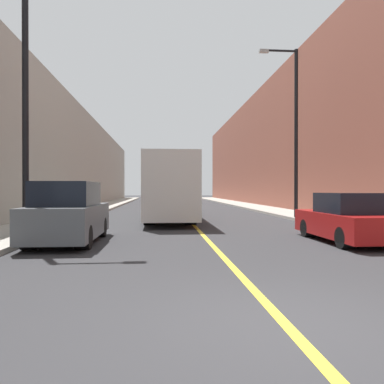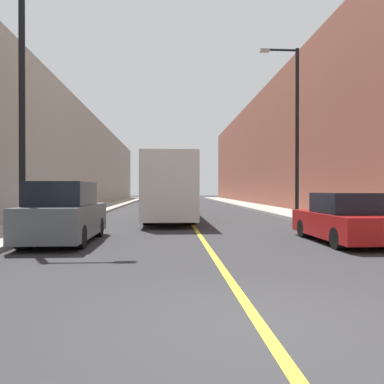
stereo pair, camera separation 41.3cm
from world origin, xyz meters
TOP-DOWN VIEW (x-y plane):
  - ground_plane at (0.00, 0.00)m, footprint 200.00×200.00m
  - sidewalk_left at (-6.89, 30.00)m, footprint 2.75×72.00m
  - sidewalk_right at (6.89, 30.00)m, footprint 2.75×72.00m
  - building_row_left at (-10.27, 30.00)m, footprint 4.00×72.00m
  - building_row_right at (10.27, 30.00)m, footprint 4.00×72.00m
  - road_center_line at (0.00, 30.00)m, footprint 0.16×72.00m
  - bus at (-1.10, 17.20)m, footprint 2.47×12.89m
  - parked_suv_left at (-4.41, 7.49)m, footprint 1.85×4.47m
  - car_right_near at (4.33, 6.91)m, footprint 1.77×4.29m
  - street_lamp_left at (-5.67, 7.84)m, footprint 2.15×0.24m
  - street_lamp_right at (5.68, 15.40)m, footprint 2.15×0.24m

SIDE VIEW (x-z plane):
  - ground_plane at x=0.00m, z-range 0.00..0.00m
  - road_center_line at x=0.00m, z-range 0.00..0.01m
  - sidewalk_left at x=-6.89m, z-range 0.00..0.16m
  - sidewalk_right at x=6.89m, z-range 0.00..0.16m
  - car_right_near at x=4.33m, z-range -0.08..1.48m
  - parked_suv_left at x=-4.41m, z-range -0.07..1.83m
  - bus at x=-1.10m, z-range 0.12..3.44m
  - building_row_left at x=-10.27m, z-range 0.00..8.84m
  - street_lamp_left at x=-5.67m, z-range 0.64..8.99m
  - street_lamp_right at x=5.68m, z-range 0.65..9.78m
  - building_row_right at x=10.27m, z-range 0.00..11.77m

